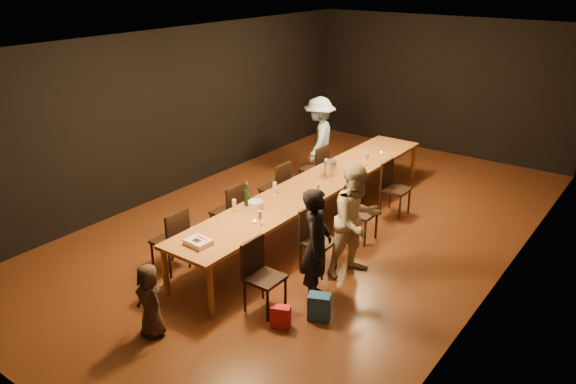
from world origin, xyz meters
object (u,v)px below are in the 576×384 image
Objects in this scene: table at (316,186)px; chair_right_2 at (361,212)px; chair_right_1 at (319,241)px; chair_right_3 at (396,189)px; chair_left_1 at (227,211)px; child at (150,300)px; plate_stack at (256,205)px; chair_right_0 at (265,277)px; birthday_cake at (198,242)px; chair_left_2 at (274,188)px; chair_left_3 at (313,169)px; woman_tan at (356,221)px; man_blue at (319,139)px; ice_bucket at (330,168)px; woman_birthday at (317,246)px; chair_left_0 at (169,240)px; champagne_bottle at (247,193)px.

chair_right_2 is (0.85, 0.00, -0.24)m from table.
chair_right_1 is 1.00× the size of chair_right_3.
chair_right_3 is at bearing -35.31° from chair_left_1.
chair_right_2 is at bearing -54.78° from chair_left_1.
child is 2.24m from plate_stack.
chair_right_0 is 0.96m from birthday_cake.
birthday_cake is (-0.87, -2.65, 0.32)m from chair_right_2.
table is 1.49m from chair_left_1.
chair_left_3 is (0.00, 1.20, 0.00)m from chair_left_2.
child is 4.07× the size of plate_stack.
chair_right_1 is 0.58× the size of woman_tan.
woman_tan is (0.43, 0.25, 0.34)m from chair_right_1.
man_blue is 5.09× the size of birthday_cake.
ice_bucket is at bearing 93.42° from table.
woman_birthday is 6.53× the size of ice_bucket.
chair_left_1 reaches higher than child.
chair_right_1 is 2.94m from chair_left_3.
chair_left_2 is at bearing 0.00° from chair_left_1.
chair_right_0 is 1.03× the size of child.
woman_tan is 7.21× the size of plate_stack.
plate_stack is at bearing 129.15° from woman_tan.
chair_left_0 is (-1.70, -2.40, 0.00)m from chair_right_2.
chair_right_2 is 0.58× the size of woman_tan.
chair_left_2 is 2.85× the size of birthday_cake.
chair_left_1 is at bearing -116.08° from ice_bucket.
man_blue reaches higher than woman_birthday.
chair_left_1 is 0.58× the size of woman_tan.
birthday_cake is at bearing -74.14° from chair_right_0.
chair_left_0 is at bearing 146.80° from woman_tan.
chair_left_2 is at bearing -149.81° from ice_bucket.
chair_right_2 is 2.08m from chair_left_1.
man_blue is 3.28m from champagne_bottle.
chair_left_1 reaches higher than birthday_cake.
woman_birthday is at bearing -74.51° from chair_left_0.
chair_left_0 is 4.19× the size of plate_stack.
woman_birthday reaches higher than child.
champagne_bottle is (-1.17, -0.13, 0.47)m from chair_right_1.
table is at bearing -19.50° from chair_left_0.
chair_right_1 is at bearing -54.69° from table.
plate_stack is (1.02, -3.21, -0.02)m from man_blue.
chair_left_2 is 2.35m from woman_tan.
table is at bearing -35.31° from chair_right_3.
chair_right_2 is 4.19× the size of plate_stack.
chair_right_3 is 0.61× the size of woman_birthday.
table is at bearing 103.91° from child.
ice_bucket is at bearing 65.02° from woman_tan.
birthday_cake is at bearing -150.07° from chair_left_1.
chair_right_2 is 3.95× the size of ice_bucket.
chair_left_1 is 1.20m from chair_left_2.
plate_stack is at bearing -93.14° from ice_bucket.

